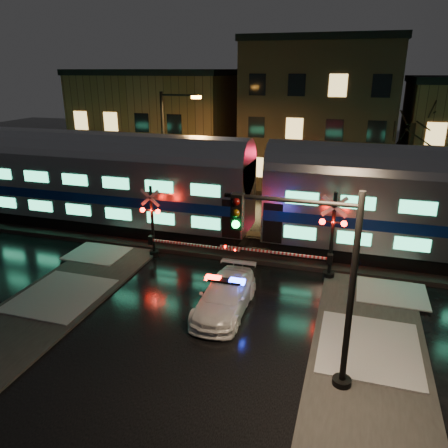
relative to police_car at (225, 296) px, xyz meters
The scene contains 12 objects.
ground 2.18m from the police_car, 111.70° to the left, with size 120.00×120.00×0.00m, color black.
ballast 6.99m from the police_car, 96.31° to the left, with size 90.00×4.20×0.24m, color black.
sidewalk_left 8.35m from the police_car, 150.71° to the right, with size 4.00×20.00×0.12m, color #2D2D2D.
sidewalk_right 7.06m from the police_car, 35.41° to the right, with size 4.00×20.00×0.12m, color #2D2D2D.
building_left 27.86m from the police_car, 119.92° to the left, with size 14.00×10.00×9.00m, color brown.
building_mid 24.97m from the police_car, 87.11° to the left, with size 12.00×11.00×11.50m, color brown.
train 7.43m from the police_car, 91.79° to the left, with size 51.00×3.12×5.92m.
police_car is the anchor object (origin of this frame).
crossing_signal_right 5.64m from the police_car, 49.99° to the left, with size 6.10×0.67×4.32m.
crossing_signal_left 6.57m from the police_car, 139.54° to the left, with size 5.48×0.64×3.88m.
traffic_light 5.84m from the police_car, 41.27° to the right, with size 4.17×0.73×6.45m.
streetlight 13.72m from the police_car, 123.59° to the left, with size 2.74×0.29×8.20m.
Camera 1 is at (5.40, -17.20, 9.55)m, focal length 35.00 mm.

